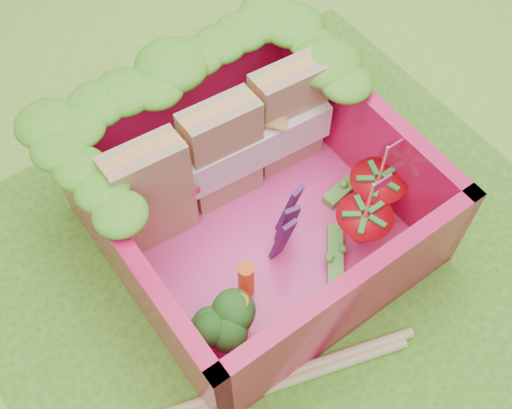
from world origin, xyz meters
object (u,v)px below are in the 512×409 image
object	(u,v)px
bento_box	(256,201)
sandwich_stack	(223,153)
broccoli	(220,319)
strawberry_right	(374,195)
strawberry_left	(361,230)

from	to	relation	value
bento_box	sandwich_stack	world-z (taller)	sandwich_stack
bento_box	sandwich_stack	distance (m)	0.27
sandwich_stack	broccoli	bearing A→B (deg)	-125.90
strawberry_right	strawberry_left	bearing A→B (deg)	-148.75
sandwich_stack	strawberry_right	xyz separation A→B (m)	(0.49, -0.51, -0.16)
sandwich_stack	strawberry_left	size ratio (longest dim) A/B	2.21
sandwich_stack	strawberry_left	distance (m)	0.71
bento_box	broccoli	bearing A→B (deg)	-141.34
bento_box	sandwich_stack	xyz separation A→B (m)	(0.01, 0.26, 0.07)
sandwich_stack	strawberry_right	world-z (taller)	sandwich_stack
sandwich_stack	strawberry_left	bearing A→B (deg)	-62.37
strawberry_left	strawberry_right	size ratio (longest dim) A/B	0.99
bento_box	sandwich_stack	size ratio (longest dim) A/B	1.19
sandwich_stack	bento_box	bearing A→B (deg)	-91.25
strawberry_left	strawberry_right	world-z (taller)	strawberry_right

